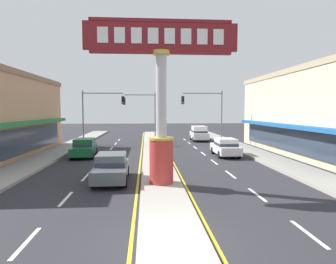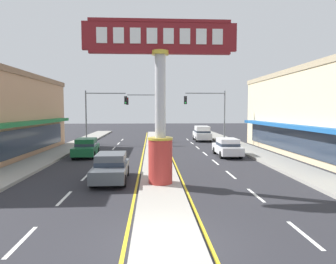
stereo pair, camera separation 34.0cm
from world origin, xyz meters
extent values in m
plane|color=#28282D|center=(0.00, 0.00, 0.00)|extent=(160.00, 160.00, 0.00)
cube|color=#A39E93|center=(0.00, 18.00, 0.07)|extent=(2.13, 52.00, 0.14)
cube|color=gray|center=(-8.96, 16.00, 0.09)|extent=(2.60, 60.00, 0.18)
cube|color=gray|center=(8.96, 16.00, 0.09)|extent=(2.60, 60.00, 0.18)
cube|color=silver|center=(-4.37, 0.40, 0.00)|extent=(0.14, 2.20, 0.01)
cube|color=silver|center=(-4.37, 4.80, 0.00)|extent=(0.14, 2.20, 0.01)
cube|color=silver|center=(-4.37, 9.20, 0.00)|extent=(0.14, 2.20, 0.01)
cube|color=silver|center=(-4.37, 13.60, 0.00)|extent=(0.14, 2.20, 0.01)
cube|color=silver|center=(-4.37, 18.00, 0.00)|extent=(0.14, 2.20, 0.01)
cube|color=silver|center=(-4.37, 22.40, 0.00)|extent=(0.14, 2.20, 0.01)
cube|color=silver|center=(-4.37, 26.80, 0.00)|extent=(0.14, 2.20, 0.01)
cube|color=silver|center=(-4.37, 31.20, 0.00)|extent=(0.14, 2.20, 0.01)
cube|color=silver|center=(4.37, 0.40, 0.00)|extent=(0.14, 2.20, 0.01)
cube|color=silver|center=(4.37, 4.80, 0.00)|extent=(0.14, 2.20, 0.01)
cube|color=silver|center=(4.37, 9.20, 0.00)|extent=(0.14, 2.20, 0.01)
cube|color=silver|center=(4.37, 13.60, 0.00)|extent=(0.14, 2.20, 0.01)
cube|color=silver|center=(4.37, 18.00, 0.00)|extent=(0.14, 2.20, 0.01)
cube|color=silver|center=(4.37, 22.40, 0.00)|extent=(0.14, 2.20, 0.01)
cube|color=silver|center=(4.37, 26.80, 0.00)|extent=(0.14, 2.20, 0.01)
cube|color=silver|center=(4.37, 31.20, 0.00)|extent=(0.14, 2.20, 0.01)
cube|color=yellow|center=(-1.25, 18.00, 0.00)|extent=(0.12, 52.00, 0.01)
cube|color=yellow|center=(1.25, 18.00, 0.00)|extent=(0.12, 52.00, 0.01)
cylinder|color=#B7332D|center=(0.00, 6.81, 1.27)|extent=(1.24, 1.24, 2.27)
cylinder|color=gold|center=(0.00, 6.81, 2.47)|extent=(1.31, 1.31, 0.12)
cylinder|color=#B7B7BC|center=(0.00, 6.81, 4.67)|extent=(0.55, 0.55, 4.53)
cylinder|color=gold|center=(0.00, 6.81, 6.83)|extent=(0.88, 0.88, 0.20)
cube|color=maroon|center=(0.00, 6.81, 7.63)|extent=(7.78, 0.24, 1.40)
cube|color=maroon|center=(0.00, 6.81, 8.41)|extent=(7.16, 0.29, 0.16)
cube|color=maroon|center=(0.00, 6.81, 6.85)|extent=(7.16, 0.29, 0.16)
cube|color=white|center=(-2.89, 6.66, 7.63)|extent=(0.53, 0.06, 0.77)
cube|color=white|center=(-2.07, 6.66, 7.63)|extent=(0.53, 0.06, 0.77)
cube|color=white|center=(-1.24, 6.66, 7.63)|extent=(0.53, 0.06, 0.77)
cube|color=white|center=(-0.41, 6.66, 7.63)|extent=(0.53, 0.06, 0.77)
cube|color=white|center=(0.41, 6.66, 7.63)|extent=(0.53, 0.06, 0.77)
cube|color=white|center=(1.24, 6.66, 7.63)|extent=(0.53, 0.06, 0.77)
cube|color=white|center=(2.07, 6.66, 7.63)|extent=(0.53, 0.06, 0.77)
cube|color=white|center=(2.89, 6.66, 7.63)|extent=(0.53, 0.06, 0.77)
cube|color=#1E7038|center=(-10.09, 16.93, 2.93)|extent=(0.90, 16.26, 0.30)
cube|color=#283342|center=(-10.50, 16.93, 1.50)|extent=(0.08, 15.68, 2.00)
cube|color=beige|center=(14.82, 15.83, 3.50)|extent=(7.40, 22.06, 7.00)
cube|color=#9C8D6E|center=(14.82, 15.83, 7.22)|extent=(7.54, 22.50, 0.45)
cube|color=#195193|center=(10.67, 15.83, 2.65)|extent=(0.90, 18.75, 0.30)
cube|color=#283342|center=(11.08, 15.83, 1.50)|extent=(0.08, 18.09, 2.00)
cylinder|color=slate|center=(-8.07, 26.62, 3.10)|extent=(0.16, 0.16, 6.20)
cylinder|color=slate|center=(-5.76, 26.62, 5.90)|extent=(4.62, 0.12, 0.12)
cube|color=black|center=(-3.45, 26.46, 5.09)|extent=(0.32, 0.24, 0.92)
sphere|color=black|center=(-3.45, 26.32, 5.39)|extent=(0.17, 0.17, 0.17)
sphere|color=black|center=(-3.45, 26.32, 5.09)|extent=(0.17, 0.17, 0.17)
sphere|color=#19D83F|center=(-3.45, 26.32, 4.79)|extent=(0.17, 0.17, 0.17)
cylinder|color=slate|center=(8.07, 25.93, 3.10)|extent=(0.16, 0.16, 6.20)
cylinder|color=slate|center=(5.76, 25.93, 5.90)|extent=(4.62, 0.12, 0.12)
cube|color=black|center=(3.45, 25.77, 5.09)|extent=(0.32, 0.24, 0.92)
sphere|color=black|center=(3.45, 25.63, 5.39)|extent=(0.17, 0.17, 0.17)
sphere|color=black|center=(3.45, 25.63, 5.09)|extent=(0.17, 0.17, 0.17)
sphere|color=#19D83F|center=(3.45, 25.63, 4.79)|extent=(0.17, 0.17, 0.17)
cylinder|color=slate|center=(0.39, 30.26, 3.10)|extent=(0.16, 0.16, 6.20)
cylinder|color=slate|center=(-1.59, 30.26, 5.90)|extent=(3.96, 0.12, 0.12)
cube|color=black|center=(-3.57, 30.10, 5.09)|extent=(0.32, 0.24, 0.92)
sphere|color=red|center=(-3.57, 29.96, 5.39)|extent=(0.17, 0.17, 0.17)
sphere|color=black|center=(-3.57, 29.96, 5.09)|extent=(0.17, 0.17, 0.17)
sphere|color=black|center=(-3.57, 29.96, 4.79)|extent=(0.17, 0.17, 0.17)
cube|color=#14562D|center=(-6.02, 16.90, 0.60)|extent=(2.00, 4.39, 0.66)
cube|color=#14562D|center=(-6.03, 17.08, 1.23)|extent=(1.67, 2.24, 0.60)
cube|color=#283342|center=(-6.03, 17.08, 1.05)|extent=(1.71, 2.26, 0.24)
cylinder|color=black|center=(-5.13, 15.62, 0.31)|extent=(0.26, 0.63, 0.62)
cylinder|color=black|center=(-6.75, 15.53, 0.31)|extent=(0.26, 0.63, 0.62)
cylinder|color=black|center=(-5.28, 18.28, 0.31)|extent=(0.26, 0.63, 0.62)
cylinder|color=black|center=(-6.90, 18.19, 0.31)|extent=(0.26, 0.63, 0.62)
cube|color=#4C5156|center=(-2.72, 7.94, 0.60)|extent=(1.85, 4.34, 0.66)
cube|color=#4C5156|center=(-2.72, 8.11, 1.23)|extent=(1.59, 2.18, 0.60)
cube|color=#283342|center=(-2.72, 8.11, 1.05)|extent=(1.63, 2.20, 0.24)
cylinder|color=black|center=(-1.88, 6.63, 0.31)|extent=(0.23, 0.62, 0.62)
cylinder|color=black|center=(-3.50, 6.59, 0.31)|extent=(0.23, 0.62, 0.62)
cylinder|color=black|center=(-1.93, 9.29, 0.31)|extent=(0.23, 0.62, 0.62)
cylinder|color=black|center=(-3.55, 9.26, 0.31)|extent=(0.23, 0.62, 0.62)
cube|color=white|center=(6.02, 29.39, 0.70)|extent=(2.04, 4.66, 0.80)
cube|color=white|center=(6.01, 29.21, 1.50)|extent=(1.76, 2.90, 0.80)
cube|color=#283342|center=(6.01, 29.21, 1.22)|extent=(1.80, 2.93, 0.24)
cylinder|color=black|center=(5.19, 30.84, 0.34)|extent=(0.24, 0.69, 0.68)
cylinder|color=black|center=(6.93, 30.79, 0.34)|extent=(0.24, 0.69, 0.68)
cylinder|color=black|center=(5.10, 27.99, 0.34)|extent=(0.24, 0.69, 0.68)
cylinder|color=black|center=(6.85, 27.94, 0.34)|extent=(0.24, 0.69, 0.68)
cube|color=silver|center=(6.02, 16.56, 0.60)|extent=(1.79, 4.31, 0.66)
cube|color=silver|center=(6.01, 16.39, 1.23)|extent=(1.56, 2.16, 0.60)
cube|color=#283342|center=(6.01, 16.39, 1.05)|extent=(1.60, 2.18, 0.24)
cylinder|color=black|center=(5.21, 17.90, 0.31)|extent=(0.22, 0.62, 0.62)
cylinder|color=black|center=(6.83, 17.89, 0.31)|extent=(0.22, 0.62, 0.62)
cylinder|color=black|center=(5.20, 15.24, 0.31)|extent=(0.22, 0.62, 0.62)
cylinder|color=black|center=(6.82, 15.23, 0.31)|extent=(0.22, 0.62, 0.62)
camera|label=1|loc=(-0.78, -8.49, 3.93)|focal=31.88mm
camera|label=2|loc=(-0.44, -8.52, 3.93)|focal=31.88mm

